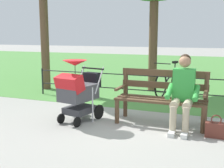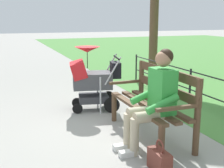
# 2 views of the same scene
# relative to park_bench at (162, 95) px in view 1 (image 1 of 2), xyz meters

# --- Properties ---
(ground_plane) EXTENTS (60.00, 60.00, 0.00)m
(ground_plane) POSITION_rel_park_bench_xyz_m (0.51, 0.12, -0.53)
(ground_plane) COLOR #9E9B93
(grass_lawn) EXTENTS (40.00, 16.00, 0.01)m
(grass_lawn) POSITION_rel_park_bench_xyz_m (0.51, -8.68, -0.52)
(grass_lawn) COLOR #518E42
(grass_lawn) RESTS_ON ground
(park_bench) EXTENTS (1.60, 0.60, 0.96)m
(park_bench) POSITION_rel_park_bench_xyz_m (0.00, 0.00, 0.00)
(park_bench) COLOR brown
(park_bench) RESTS_ON ground
(person_on_bench) EXTENTS (0.53, 0.74, 1.28)m
(person_on_bench) POSITION_rel_park_bench_xyz_m (-0.39, 0.22, 0.15)
(person_on_bench) COLOR tan
(person_on_bench) RESTS_ON ground
(stroller) EXTENTS (0.67, 0.96, 1.15)m
(stroller) POSITION_rel_park_bench_xyz_m (1.45, 0.47, 0.07)
(stroller) COLOR black
(stroller) RESTS_ON ground
(handbag) EXTENTS (0.32, 0.14, 0.37)m
(handbag) POSITION_rel_park_bench_xyz_m (-0.95, 0.45, -0.40)
(handbag) COLOR brown
(handbag) RESTS_ON ground
(park_fence) EXTENTS (6.05, 0.04, 0.70)m
(park_fence) POSITION_rel_park_bench_xyz_m (0.51, -1.38, -0.11)
(park_fence) COLOR black
(park_fence) RESTS_ON ground
(bicycle) EXTENTS (0.56, 1.62, 0.89)m
(bicycle) POSITION_rel_park_bench_xyz_m (0.30, -2.49, -0.16)
(bicycle) COLOR black
(bicycle) RESTS_ON ground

